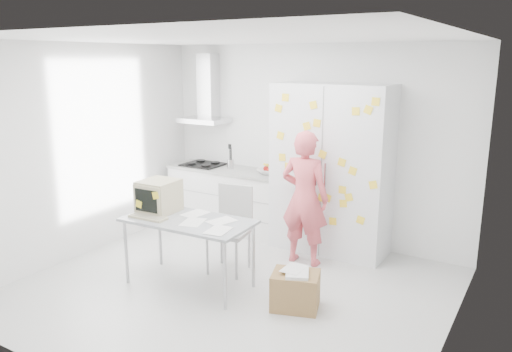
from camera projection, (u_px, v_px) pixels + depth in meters
The scene contains 10 objects.
floor at pixel (232, 290), 5.56m from camera, with size 4.50×4.00×0.02m, color silver.
walls at pixel (265, 159), 5.84m from camera, with size 4.52×4.01×2.70m.
ceiling at pixel (228, 38), 4.93m from camera, with size 4.50×4.00×0.02m, color white.
counter_run at pixel (228, 198), 7.46m from camera, with size 1.84×0.63×1.28m.
range_hood at pixel (207, 96), 7.46m from camera, with size 0.70×0.48×1.01m.
tall_cabinet at pixel (331, 169), 6.47m from camera, with size 1.50×0.68×2.20m.
person at pixel (305, 198), 6.10m from camera, with size 0.61×0.40×1.68m, color #D9545D.
desk at pixel (169, 207), 5.64m from camera, with size 1.47×0.78×1.15m.
chair at pixel (231, 223), 5.97m from camera, with size 0.53×0.53×1.03m.
cardboard_box at pixel (295, 290), 5.10m from camera, with size 0.56×0.50×0.41m.
Camera 1 is at (2.88, -4.23, 2.51)m, focal length 35.00 mm.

